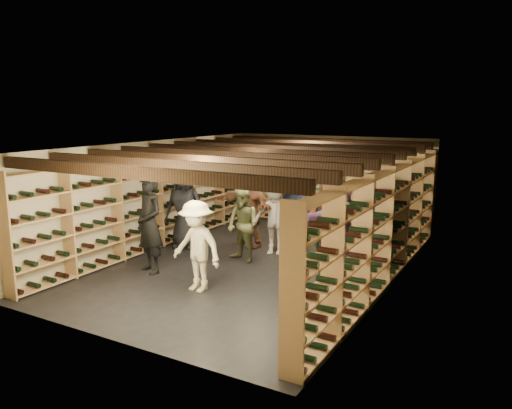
{
  "coord_description": "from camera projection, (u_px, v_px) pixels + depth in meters",
  "views": [
    {
      "loc": [
        4.82,
        -8.56,
        3.13
      ],
      "look_at": [
        -0.13,
        0.2,
        1.17
      ],
      "focal_mm": 35.0,
      "sensor_mm": 36.0,
      "label": 1
    }
  ],
  "objects": [
    {
      "name": "ceiling_joists",
      "position": [
        257.0,
        153.0,
        9.81
      ],
      "size": [
        5.4,
        7.12,
        0.18
      ],
      "color": "black",
      "rests_on": "ground"
    },
    {
      "name": "wine_rack_right",
      "position": [
        383.0,
        226.0,
        8.79
      ],
      "size": [
        0.32,
        7.5,
        2.15
      ],
      "color": "tan",
      "rests_on": "ground"
    },
    {
      "name": "person_5",
      "position": [
        249.0,
        205.0,
        11.36
      ],
      "size": [
        1.85,
        1.09,
        1.9
      ],
      "primitive_type": "imported",
      "rotation": [
        0.0,
        0.0,
        -0.32
      ],
      "color": "brown",
      "rests_on": "ground"
    },
    {
      "name": "person_4",
      "position": [
        367.0,
        231.0,
        9.28
      ],
      "size": [
        1.1,
        0.76,
        1.74
      ],
      "primitive_type": "imported",
      "rotation": [
        0.0,
        0.0,
        0.36
      ],
      "color": "#177C80",
      "rests_on": "ground"
    },
    {
      "name": "wine_rack_left",
      "position": [
        158.0,
        200.0,
        11.27
      ],
      "size": [
        0.32,
        7.5,
        2.15
      ],
      "color": "tan",
      "rests_on": "ground"
    },
    {
      "name": "crate_loose",
      "position": [
        372.0,
        240.0,
        11.7
      ],
      "size": [
        0.59,
        0.51,
        0.17
      ],
      "primitive_type": "cube",
      "rotation": [
        0.0,
        0.0,
        0.42
      ],
      "color": "tan",
      "rests_on": "ground"
    },
    {
      "name": "person_11",
      "position": [
        337.0,
        227.0,
        9.43
      ],
      "size": [
        1.75,
        0.73,
        1.83
      ],
      "primitive_type": "imported",
      "rotation": [
        0.0,
        0.0,
        0.11
      ],
      "color": "#895A95",
      "rests_on": "ground"
    },
    {
      "name": "person_2",
      "position": [
        243.0,
        225.0,
        10.21
      ],
      "size": [
        0.87,
        0.76,
        1.53
      ],
      "primitive_type": "imported",
      "rotation": [
        0.0,
        0.0,
        -0.28
      ],
      "color": "#60663D",
      "rests_on": "ground"
    },
    {
      "name": "person_6",
      "position": [
        294.0,
        211.0,
        11.02
      ],
      "size": [
        0.92,
        0.65,
        1.78
      ],
      "primitive_type": "imported",
      "rotation": [
        0.0,
        0.0,
        -0.11
      ],
      "color": "#1D2843",
      "rests_on": "ground"
    },
    {
      "name": "ceiling",
      "position": [
        257.0,
        145.0,
        9.78
      ],
      "size": [
        5.5,
        8.0,
        0.01
      ],
      "primitive_type": "cube",
      "color": "beige",
      "rests_on": "walls"
    },
    {
      "name": "person_9",
      "position": [
        275.0,
        216.0,
        10.7
      ],
      "size": [
        1.22,
        0.91,
        1.68
      ],
      "primitive_type": "imported",
      "rotation": [
        0.0,
        0.0,
        0.29
      ],
      "color": "#A59F98",
      "rests_on": "ground"
    },
    {
      "name": "crate_stack_right",
      "position": [
        345.0,
        234.0,
        11.16
      ],
      "size": [
        0.56,
        0.42,
        0.68
      ],
      "rotation": [
        0.0,
        0.0,
        -0.2
      ],
      "color": "tan",
      "rests_on": "ground"
    },
    {
      "name": "person_3",
      "position": [
        197.0,
        246.0,
        8.54
      ],
      "size": [
        1.09,
        0.72,
        1.59
      ],
      "primitive_type": "imported",
      "rotation": [
        0.0,
        0.0,
        -0.13
      ],
      "color": "beige",
      "rests_on": "ground"
    },
    {
      "name": "person_8",
      "position": [
        327.0,
        220.0,
        10.06
      ],
      "size": [
        1.08,
        0.98,
        1.81
      ],
      "primitive_type": "imported",
      "rotation": [
        0.0,
        0.0,
        -0.41
      ],
      "color": "#4D1A17",
      "rests_on": "ground"
    },
    {
      "name": "person_0",
      "position": [
        185.0,
        207.0,
        11.24
      ],
      "size": [
        1.01,
        0.78,
        1.84
      ],
      "primitive_type": "imported",
      "rotation": [
        0.0,
        0.0,
        0.24
      ],
      "color": "black",
      "rests_on": "ground"
    },
    {
      "name": "person_1",
      "position": [
        150.0,
        224.0,
        9.5
      ],
      "size": [
        0.8,
        0.66,
        1.89
      ],
      "primitive_type": "imported",
      "rotation": [
        0.0,
        0.0,
        -0.35
      ],
      "color": "black",
      "rests_on": "ground"
    },
    {
      "name": "person_10",
      "position": [
        322.0,
        219.0,
        10.77
      ],
      "size": [
        0.98,
        0.65,
        1.54
      ],
      "primitive_type": "imported",
      "rotation": [
        0.0,
        0.0,
        0.33
      ],
      "color": "#23462D",
      "rests_on": "ground"
    },
    {
      "name": "person_12",
      "position": [
        373.0,
        222.0,
        9.77
      ],
      "size": [
        1.05,
        0.88,
        1.84
      ],
      "primitive_type": "imported",
      "rotation": [
        0.0,
        0.0,
        -0.39
      ],
      "color": "#39383E",
      "rests_on": "ground"
    },
    {
      "name": "wine_rack_back",
      "position": [
        327.0,
        186.0,
        13.31
      ],
      "size": [
        4.7,
        0.3,
        2.15
      ],
      "color": "tan",
      "rests_on": "ground"
    },
    {
      "name": "ground",
      "position": [
        257.0,
        263.0,
        10.24
      ],
      "size": [
        8.0,
        8.0,
        0.0
      ],
      "primitive_type": "plane",
      "color": "black",
      "rests_on": "ground"
    },
    {
      "name": "walls",
      "position": [
        257.0,
        205.0,
        10.01
      ],
      "size": [
        5.52,
        8.02,
        2.4
      ],
      "color": "#BEB394",
      "rests_on": "ground"
    },
    {
      "name": "crate_stack_left",
      "position": [
        292.0,
        232.0,
        11.36
      ],
      "size": [
        0.54,
        0.4,
        0.68
      ],
      "rotation": [
        0.0,
        0.0,
        -0.15
      ],
      "color": "tan",
      "rests_on": "ground"
    }
  ]
}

